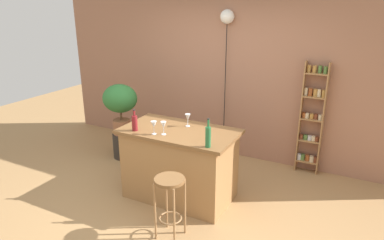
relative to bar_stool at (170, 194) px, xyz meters
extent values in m
plane|color=#A37A4C|center=(-0.32, 0.48, -0.52)|extent=(12.00, 12.00, 0.00)
cube|color=#9E6B51|center=(-0.32, 2.43, 0.88)|extent=(6.40, 0.10, 2.80)
cube|color=#9E7042|center=(-0.32, 0.78, -0.08)|extent=(1.34, 0.74, 0.90)
cube|color=brown|center=(-0.32, 0.78, 0.39)|extent=(1.45, 0.81, 0.04)
cylinder|color=#997047|center=(-0.12, -0.12, -0.19)|extent=(0.02, 0.02, 0.68)
cylinder|color=#997047|center=(0.12, -0.12, -0.19)|extent=(0.02, 0.02, 0.68)
cylinder|color=#997047|center=(-0.12, 0.12, -0.19)|extent=(0.02, 0.02, 0.68)
cylinder|color=#997047|center=(0.12, 0.12, -0.19)|extent=(0.02, 0.02, 0.68)
torus|color=#997047|center=(0.00, 0.00, -0.30)|extent=(0.25, 0.25, 0.02)
cylinder|color=brown|center=(0.00, 0.00, 0.17)|extent=(0.33, 0.33, 0.03)
cube|color=#9E7042|center=(0.88, 2.29, 0.31)|extent=(0.02, 0.13, 1.68)
cube|color=#9E7042|center=(1.19, 2.29, 0.31)|extent=(0.02, 0.13, 1.68)
cube|color=#9E7042|center=(1.03, 2.29, -0.36)|extent=(0.30, 0.13, 0.02)
cylinder|color=silver|center=(0.92, 2.29, -0.30)|extent=(0.07, 0.07, 0.09)
cylinder|color=#4C7033|center=(0.97, 2.29, -0.30)|extent=(0.07, 0.07, 0.09)
cylinder|color=#994C23|center=(1.04, 2.30, -0.30)|extent=(0.07, 0.07, 0.09)
cylinder|color=beige|center=(1.10, 2.28, -0.30)|extent=(0.07, 0.07, 0.09)
cylinder|color=brown|center=(1.16, 2.29, -0.30)|extent=(0.07, 0.07, 0.09)
cube|color=#9E7042|center=(1.03, 2.29, -0.02)|extent=(0.30, 0.13, 0.02)
cylinder|color=brown|center=(0.92, 2.28, 0.02)|extent=(0.06, 0.06, 0.07)
cylinder|color=#4C7033|center=(0.98, 2.29, 0.02)|extent=(0.06, 0.06, 0.07)
cylinder|color=silver|center=(1.04, 2.29, 0.02)|extent=(0.06, 0.06, 0.07)
cylinder|color=beige|center=(1.10, 2.29, 0.02)|extent=(0.06, 0.06, 0.07)
cylinder|color=brown|center=(1.15, 2.28, 0.02)|extent=(0.06, 0.06, 0.07)
cube|color=#9E7042|center=(1.03, 2.29, 0.31)|extent=(0.30, 0.13, 0.02)
cylinder|color=#994C23|center=(0.93, 2.29, 0.36)|extent=(0.06, 0.06, 0.08)
cylinder|color=beige|center=(0.97, 2.29, 0.36)|extent=(0.06, 0.06, 0.08)
cylinder|color=#AD7A38|center=(1.03, 2.28, 0.36)|extent=(0.06, 0.06, 0.08)
cylinder|color=brown|center=(1.09, 2.29, 0.36)|extent=(0.06, 0.06, 0.08)
cylinder|color=beige|center=(1.15, 2.28, 0.36)|extent=(0.06, 0.06, 0.08)
cube|color=#9E7042|center=(1.03, 2.29, 0.65)|extent=(0.30, 0.13, 0.02)
cylinder|color=beige|center=(0.91, 2.30, 0.71)|extent=(0.06, 0.06, 0.11)
cylinder|color=#994C23|center=(0.98, 2.29, 0.71)|extent=(0.06, 0.06, 0.11)
cylinder|color=#AD7A38|center=(1.04, 2.29, 0.71)|extent=(0.06, 0.06, 0.11)
cylinder|color=beige|center=(1.10, 2.30, 0.71)|extent=(0.06, 0.06, 0.11)
cylinder|color=#AD7A38|center=(1.16, 2.28, 0.71)|extent=(0.06, 0.06, 0.11)
cube|color=#9E7042|center=(1.03, 2.29, 0.98)|extent=(0.30, 0.13, 0.02)
cylinder|color=#AD7A38|center=(0.92, 2.29, 1.04)|extent=(0.05, 0.05, 0.10)
cylinder|color=#AD7A38|center=(1.00, 2.28, 1.04)|extent=(0.05, 0.05, 0.10)
cylinder|color=#4C7033|center=(1.07, 2.30, 1.04)|extent=(0.05, 0.05, 0.10)
cylinder|color=#4C7033|center=(1.15, 2.28, 1.04)|extent=(0.05, 0.05, 0.10)
cylinder|color=#2D2823|center=(-1.76, 1.42, -0.32)|extent=(0.33, 0.33, 0.41)
cylinder|color=#935B3D|center=(-1.76, 1.42, 0.01)|extent=(0.28, 0.28, 0.24)
cylinder|color=brown|center=(-1.76, 1.42, 0.21)|extent=(0.03, 0.03, 0.16)
ellipsoid|color=#2D7033|center=(-1.76, 1.42, 0.49)|extent=(0.56, 0.51, 0.45)
cylinder|color=maroon|center=(-0.80, 0.51, 0.51)|extent=(0.07, 0.07, 0.19)
cylinder|color=maroon|center=(-0.80, 0.51, 0.64)|extent=(0.03, 0.03, 0.07)
cylinder|color=black|center=(-0.80, 0.51, 0.68)|extent=(0.03, 0.03, 0.01)
cylinder|color=#236638|center=(0.23, 0.46, 0.53)|extent=(0.06, 0.06, 0.23)
cylinder|color=#236638|center=(0.23, 0.46, 0.69)|extent=(0.02, 0.02, 0.09)
cylinder|color=black|center=(0.23, 0.46, 0.74)|extent=(0.03, 0.03, 0.01)
cylinder|color=silver|center=(-0.29, 0.95, 0.42)|extent=(0.06, 0.06, 0.00)
cylinder|color=silver|center=(-0.29, 0.95, 0.46)|extent=(0.01, 0.01, 0.07)
cone|color=silver|center=(-0.29, 0.95, 0.54)|extent=(0.07, 0.07, 0.08)
cylinder|color=silver|center=(-0.41, 0.56, 0.42)|extent=(0.06, 0.06, 0.00)
cylinder|color=silver|center=(-0.41, 0.56, 0.46)|extent=(0.01, 0.01, 0.07)
cone|color=silver|center=(-0.41, 0.56, 0.54)|extent=(0.07, 0.07, 0.08)
cylinder|color=silver|center=(-0.52, 0.52, 0.42)|extent=(0.06, 0.06, 0.00)
cylinder|color=silver|center=(-0.52, 0.52, 0.46)|extent=(0.01, 0.01, 0.07)
cone|color=silver|center=(-0.52, 0.52, 0.54)|extent=(0.07, 0.07, 0.08)
cylinder|color=black|center=(-0.34, 2.32, 0.60)|extent=(0.01, 0.01, 2.24)
sphere|color=white|center=(-0.34, 2.32, 1.72)|extent=(0.22, 0.22, 0.22)
camera|label=1|loc=(1.71, -2.78, 1.94)|focal=32.70mm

